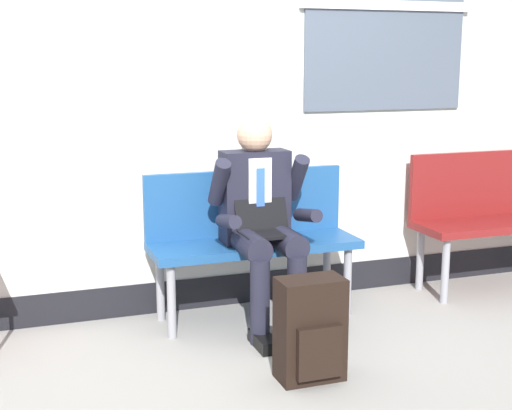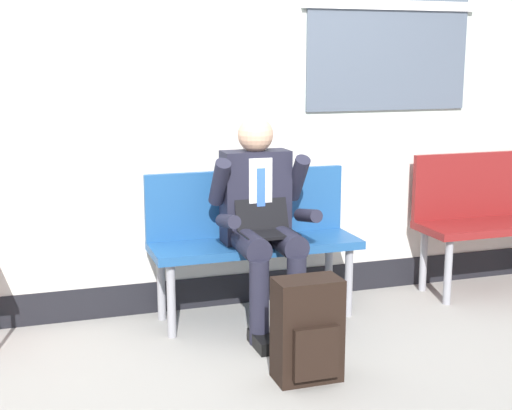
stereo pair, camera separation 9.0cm
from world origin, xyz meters
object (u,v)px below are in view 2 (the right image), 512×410
(bench_with_person, at_px, (252,231))
(bench_empty, at_px, (489,212))
(backpack, at_px, (308,331))
(person_seated, at_px, (262,217))

(bench_with_person, bearing_deg, bench_empty, 0.10)
(backpack, bearing_deg, bench_empty, 29.75)
(bench_with_person, bearing_deg, person_seated, -90.00)
(bench_empty, height_order, backpack, bench_empty)
(bench_empty, height_order, person_seated, person_seated)
(person_seated, bearing_deg, bench_empty, 6.73)
(bench_with_person, distance_m, person_seated, 0.24)
(bench_with_person, xyz_separation_m, backpack, (-0.03, -0.99, -0.28))
(bench_with_person, bearing_deg, backpack, -91.71)
(bench_with_person, height_order, person_seated, person_seated)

